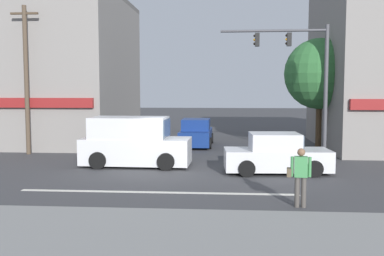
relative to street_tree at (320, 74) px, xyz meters
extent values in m
plane|color=#3D3D3F|center=(-7.23, -7.32, -4.11)|extent=(120.00, 120.00, 0.00)
cube|color=silver|center=(-7.23, -10.82, -4.11)|extent=(9.00, 0.24, 0.01)
cube|color=gray|center=(-7.23, -15.82, -4.03)|extent=(40.00, 5.00, 0.16)
cube|color=gray|center=(-17.68, 3.00, 0.27)|extent=(12.42, 10.82, 8.75)
cylinder|color=#4C3823|center=(0.00, 0.00, -2.77)|extent=(0.32, 0.32, 2.68)
sphere|color=#337038|center=(0.00, 0.00, 0.01)|extent=(3.84, 3.84, 3.84)
cylinder|color=brown|center=(-15.05, -2.93, -0.39)|extent=(0.22, 0.22, 7.44)
cube|color=#473828|center=(-15.05, -2.93, 2.92)|extent=(1.40, 0.12, 0.10)
cylinder|color=#47474C|center=(-0.52, -3.97, -1.01)|extent=(0.18, 0.18, 6.20)
cylinder|color=#47474C|center=(-2.92, -3.92, 1.84)|extent=(4.80, 0.23, 0.12)
cube|color=black|center=(-2.20, -3.93, 1.44)|extent=(0.21, 0.24, 0.60)
sphere|color=black|center=(-2.32, -3.93, 1.62)|extent=(0.12, 0.12, 0.12)
sphere|color=orange|center=(-2.32, -3.93, 1.44)|extent=(0.12, 0.12, 0.12)
sphere|color=black|center=(-2.32, -3.93, 1.26)|extent=(0.12, 0.12, 0.12)
cube|color=black|center=(-3.64, -3.90, 1.44)|extent=(0.21, 0.24, 0.60)
sphere|color=black|center=(-3.76, -3.90, 1.62)|extent=(0.12, 0.12, 0.12)
sphere|color=orange|center=(-3.76, -3.90, 1.44)|extent=(0.12, 0.12, 0.12)
sphere|color=black|center=(-3.76, -3.90, 1.26)|extent=(0.12, 0.12, 0.12)
cube|color=silver|center=(-3.03, -7.16, -3.57)|extent=(4.19, 1.93, 0.80)
cube|color=silver|center=(-3.13, -7.16, -2.85)|extent=(1.99, 1.67, 0.64)
cube|color=#475666|center=(-2.17, -7.11, -2.85)|extent=(0.14, 1.44, 0.54)
cylinder|color=black|center=(-1.82, -6.24, -3.79)|extent=(0.65, 0.22, 0.64)
cylinder|color=black|center=(-1.72, -7.93, -3.79)|extent=(0.65, 0.22, 0.64)
cylinder|color=black|center=(-4.35, -6.38, -3.79)|extent=(0.65, 0.22, 0.64)
cylinder|color=black|center=(-4.25, -8.08, -3.79)|extent=(0.65, 0.22, 0.64)
cube|color=silver|center=(-8.87, -5.99, -3.45)|extent=(4.65, 1.96, 1.10)
cube|color=silver|center=(-9.17, -5.98, -2.45)|extent=(3.25, 1.88, 0.90)
cube|color=#475666|center=(-7.55, -6.03, -2.45)|extent=(0.10, 1.66, 0.76)
cylinder|color=black|center=(-7.42, -5.11, -3.75)|extent=(0.72, 0.22, 0.72)
cylinder|color=black|center=(-7.47, -6.95, -3.75)|extent=(0.72, 0.22, 0.72)
cylinder|color=black|center=(-10.28, -5.04, -3.75)|extent=(0.72, 0.22, 0.72)
cylinder|color=black|center=(-10.32, -6.88, -3.75)|extent=(0.72, 0.22, 0.72)
cube|color=navy|center=(-6.77, 1.02, -3.57)|extent=(1.74, 4.12, 0.80)
cube|color=navy|center=(-6.77, 0.92, -2.85)|extent=(1.58, 1.92, 0.64)
cube|color=#475666|center=(-6.76, 1.89, -2.85)|extent=(1.44, 0.07, 0.54)
cylinder|color=black|center=(-7.61, 2.30, -3.79)|extent=(0.19, 0.64, 0.64)
cylinder|color=black|center=(-5.91, 2.28, -3.79)|extent=(0.19, 0.64, 0.64)
cylinder|color=black|center=(-7.63, -0.25, -3.79)|extent=(0.19, 0.64, 0.64)
cylinder|color=black|center=(-5.93, -0.26, -3.79)|extent=(0.19, 0.64, 0.64)
cylinder|color=#4C4742|center=(-2.87, -12.31, -3.68)|extent=(0.14, 0.14, 0.86)
cylinder|color=#4C4742|center=(-3.05, -12.29, -3.68)|extent=(0.14, 0.14, 0.86)
cube|color=#3F8C4C|center=(-2.96, -12.30, -2.96)|extent=(0.38, 0.26, 0.58)
sphere|color=brown|center=(-2.96, -12.30, -2.55)|extent=(0.22, 0.22, 0.22)
cylinder|color=#3F8C4C|center=(-2.72, -12.33, -2.96)|extent=(0.09, 0.09, 0.56)
cylinder|color=#3F8C4C|center=(-3.20, -12.28, -2.96)|extent=(0.09, 0.09, 0.56)
cube|color=brown|center=(-3.27, -12.23, -3.13)|extent=(0.15, 0.29, 0.24)
camera|label=1|loc=(-5.06, -24.85, -0.79)|focal=42.00mm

